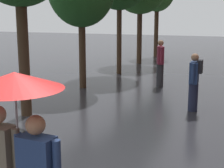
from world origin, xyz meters
The scene contains 3 objects.
couple_under_umbrella centered at (0.08, 0.27, 1.34)m, with size 1.11×1.05×2.05m.
pedestrian_walking_midground centered at (1.11, 6.74, 0.86)m, with size 0.34×0.59×1.60m.
pedestrian_walking_far centered at (-0.50, 9.55, 0.88)m, with size 0.34×0.56×1.72m.
Camera 1 is at (2.30, -2.63, 2.65)m, focal length 54.97 mm.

